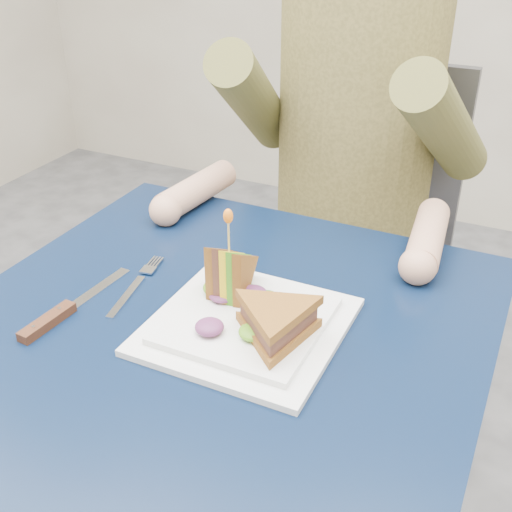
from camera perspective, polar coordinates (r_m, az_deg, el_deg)
The scene contains 12 objects.
table at distance 0.97m, azimuth -3.53°, elevation -9.73°, with size 0.75×0.75×0.73m.
chair at distance 1.60m, azimuth 9.15°, elevation 2.37°, with size 0.42×0.40×0.93m.
diner at distance 1.36m, azimuth 8.96°, elevation 14.46°, with size 0.54×0.59×0.74m.
plate at distance 0.90m, azimuth -0.80°, elevation -6.04°, with size 0.26×0.26×0.02m.
sandwich_flat at distance 0.84m, azimuth 1.79°, elevation -5.90°, with size 0.19×0.19×0.05m.
sandwich_upright at distance 0.93m, azimuth -2.37°, elevation -1.53°, with size 0.08×0.12×0.12m.
fork at distance 1.01m, azimuth -10.76°, elevation -2.70°, with size 0.04×0.18×0.01m.
knife at distance 0.97m, azimuth -17.22°, elevation -5.04°, with size 0.03×0.22×0.02m.
toothpick at distance 0.90m, azimuth -2.45°, elevation 1.96°, with size 0.00×0.00×0.06m, color tan.
toothpick_frill at distance 0.88m, azimuth -2.49°, elevation 3.56°, with size 0.01×0.01×0.02m, color orange.
lettuce_spill at distance 0.90m, azimuth -0.24°, elevation -4.69°, with size 0.15×0.13×0.02m, color #337A14, non-canonical shape.
onion_ring at distance 0.88m, azimuth 0.20°, elevation -4.75°, with size 0.04×0.04×0.01m, color #9E4C7A.
Camera 1 is at (0.38, -0.65, 1.27)m, focal length 45.00 mm.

